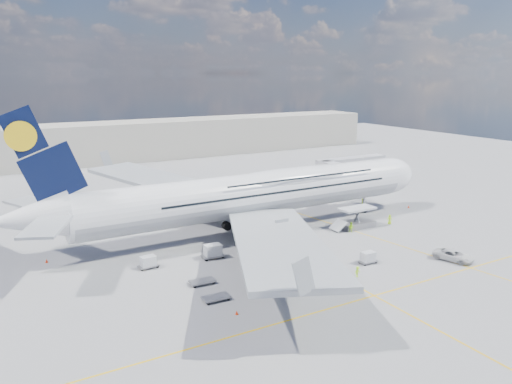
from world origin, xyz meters
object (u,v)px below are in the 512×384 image
baggage_tug (252,259)px  crew_tug (358,272)px  service_van (453,255)px  dolly_row_b (216,297)px  cone_wing_left_inner (187,212)px  cargo_loader (356,221)px  crew_loader (351,228)px  cone_wing_right_outer (237,313)px  dolly_back (148,262)px  dolly_nose_far (368,257)px  cone_tail (47,261)px  crew_van (390,219)px  cone_nose (409,207)px  crew_wing (280,271)px  crew_nose (363,203)px  cone_wing_left_outer (158,216)px  catering_truck_outer (156,195)px  dolly_row_c (213,251)px  cone_wing_right_inner (271,240)px  jet_bridge (348,167)px  catering_truck_inner (202,197)px  dolly_row_a (202,281)px  dolly_nose_near (324,254)px

baggage_tug → crew_tug: baggage_tug is taller
service_van → baggage_tug: bearing=134.6°
dolly_row_b → cone_wing_left_inner: bearing=75.1°
cargo_loader → crew_loader: bearing=-144.6°
dolly_row_b → cone_wing_right_outer: (0.47, -4.54, -0.15)m
dolly_back → crew_tug: 29.23m
dolly_back → dolly_nose_far: (28.32, -14.12, -0.03)m
cone_tail → crew_van: bearing=-10.8°
crew_van → cone_nose: bearing=-111.5°
dolly_nose_far → crew_wing: (-13.81, 2.16, -0.11)m
dolly_row_b → crew_nose: size_ratio=1.76×
baggage_tug → dolly_row_b: bearing=-132.7°
cone_wing_left_outer → cone_nose: bearing=-22.3°
baggage_tug → catering_truck_outer: 40.95m
dolly_row_c → cone_wing_left_inner: dolly_row_c is taller
dolly_nose_far → baggage_tug: 16.88m
dolly_back → cone_wing_right_inner: 21.09m
baggage_tug → cone_nose: size_ratio=5.16×
cone_wing_right_inner → dolly_back: bearing=-177.0°
jet_bridge → crew_tug: 45.33m
cone_wing_left_outer → catering_truck_inner: bearing=20.4°
dolly_row_c → cone_wing_left_outer: size_ratio=6.24×
dolly_row_c → catering_truck_inner: (11.20, 29.39, 0.59)m
jet_bridge → dolly_back: 54.75m
cone_wing_left_inner → service_van: bearing=-60.6°
dolly_row_a → dolly_nose_near: size_ratio=1.20×
dolly_row_c → cone_nose: size_ratio=6.26×
crew_nose → crew_van: crew_nose is taller
crew_tug → cone_wing_left_outer: crew_tug is taller
cargo_loader → dolly_row_b: bearing=-157.5°
crew_tug → cone_nose: crew_tug is taller
cargo_loader → crew_wing: 26.70m
jet_bridge → dolly_nose_near: jet_bridge is taller
dolly_row_b → crew_van: 43.03m
dolly_row_c → cone_wing_right_outer: (-5.24, -17.67, -0.90)m
cone_nose → cone_wing_left_inner: size_ratio=1.08×
crew_nose → cone_wing_right_inner: bearing=149.7°
jet_bridge → cone_tail: 64.51m
cargo_loader → cone_wing_right_inner: bearing=176.7°
dolly_row_c → cone_wing_left_inner: bearing=79.8°
cargo_loader → service_van: (1.65, -19.70, -0.46)m
crew_tug → cone_nose: 39.84m
baggage_tug → catering_truck_outer: catering_truck_outer is taller
dolly_nose_far → crew_loader: 14.35m
dolly_row_c → dolly_nose_far: 22.87m
cargo_loader → crew_nose: (10.22, 9.74, -0.27)m
crew_nose → dolly_row_a: bearing=155.0°
dolly_row_a → cone_wing_right_outer: dolly_row_a is taller
dolly_row_a → crew_loader: size_ratio=1.85×
dolly_nose_far → crew_van: (16.69, 12.66, -0.02)m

